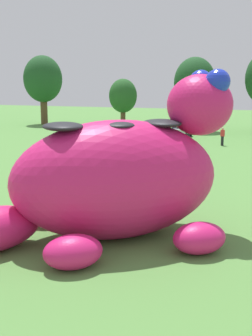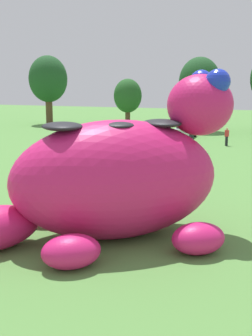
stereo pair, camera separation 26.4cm
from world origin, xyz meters
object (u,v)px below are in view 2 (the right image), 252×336
spectator_mid_field (176,147)px  car_white (147,130)px  car_silver (185,130)px  spectator_wandering (205,163)px  giant_inflatable_creature (116,178)px  car_orange (121,129)px  spectator_far_side (227,137)px  spectator_by_cars (191,140)px

spectator_mid_field → car_white: bearing=118.6°
car_white → spectator_mid_field: 12.32m
car_silver → spectator_mid_field: car_silver is taller
car_white → spectator_mid_field: car_white is taller
car_white → spectator_wandering: car_white is taller
giant_inflatable_creature → car_orange: giant_inflatable_creature is taller
giant_inflatable_creature → spectator_wandering: bearing=84.3°
giant_inflatable_creature → spectator_mid_field: 18.20m
giant_inflatable_creature → spectator_wandering: giant_inflatable_creature is taller
spectator_wandering → car_silver: bearing=106.7°
car_silver → spectator_far_side: car_silver is taller
car_white → car_silver: same height
car_white → spectator_wandering: bearing=-61.1°
car_silver → spectator_far_side: size_ratio=2.42×
spectator_by_cars → spectator_far_side: bearing=50.2°
car_orange → spectator_by_cars: bearing=-33.7°
car_silver → spectator_far_side: 6.46m
car_orange → spectator_far_side: 12.27m
spectator_by_cars → spectator_wandering: 11.18m
spectator_wandering → car_orange: bearing=126.3°
spectator_mid_field → spectator_far_side: bearing=69.8°
car_white → car_silver: 4.05m
spectator_mid_field → spectator_by_cars: size_ratio=1.00×
car_orange → car_silver: size_ratio=1.01×
car_white → spectator_far_side: bearing=-18.3°
car_orange → spectator_mid_field: size_ratio=2.46×
giant_inflatable_creature → spectator_far_side: bearing=88.4°
giant_inflatable_creature → spectator_mid_field: bearing=96.9°
car_white → spectator_far_side: 9.27m
car_white → car_silver: bearing=17.9°
car_orange → spectator_mid_field: (9.01, -10.84, -0.01)m
car_white → spectator_by_cars: 8.67m
car_white → car_silver: (3.86, 1.24, 0.00)m
spectator_by_cars → car_white: bearing=135.0°
car_white → spectator_by_cars: size_ratio=2.46×
car_silver → giant_inflatable_creature: bearing=-82.0°
car_white → car_orange: bearing=179.4°
car_silver → car_white: bearing=-162.1°
car_silver → spectator_far_side: (4.95, -4.16, -0.01)m
giant_inflatable_creature → car_white: giant_inflatable_creature is taller
car_orange → spectator_far_side: bearing=-13.9°
giant_inflatable_creature → car_orange: bearing=111.2°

